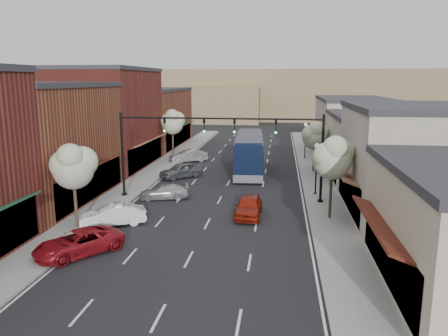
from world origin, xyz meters
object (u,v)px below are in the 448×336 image
(signal_mast_left, at_px, (150,142))
(tree_right_far, at_px, (315,135))
(lamp_post_far, at_px, (305,135))
(parked_car_a, at_px, (79,243))
(tree_left_near, at_px, (73,165))
(parked_car_b, at_px, (113,215))
(parked_car_e, at_px, (188,156))
(coach_bus, at_px, (249,153))
(lamp_post_near, at_px, (317,160))
(tree_left_far, at_px, (173,122))
(parked_car_c, at_px, (164,192))
(signal_mast_right, at_px, (291,145))
(tree_right_near, at_px, (333,157))
(parked_car_d, at_px, (181,170))
(red_hatchback, at_px, (249,206))

(signal_mast_left, bearing_deg, tree_right_far, 40.54)
(lamp_post_far, height_order, parked_car_a, lamp_post_far)
(tree_right_far, xyz_separation_m, lamp_post_far, (-0.55, 8.06, -0.99))
(tree_left_near, bearing_deg, parked_car_b, 25.67)
(parked_car_e, bearing_deg, coach_bus, 26.33)
(tree_right_far, distance_m, coach_bus, 7.09)
(signal_mast_left, bearing_deg, lamp_post_near, 10.56)
(tree_left_far, distance_m, coach_bus, 11.91)
(parked_car_c, bearing_deg, coach_bus, 138.94)
(signal_mast_right, relative_size, tree_right_near, 1.38)
(signal_mast_left, relative_size, parked_car_b, 1.90)
(signal_mast_right, distance_m, tree_left_near, 16.05)
(parked_car_b, bearing_deg, tree_right_near, 76.45)
(parked_car_d, bearing_deg, tree_right_near, 2.48)
(tree_right_far, relative_size, tree_left_near, 0.95)
(signal_mast_right, height_order, lamp_post_near, signal_mast_right)
(lamp_post_far, xyz_separation_m, parked_car_e, (-13.78, -3.90, -2.27))
(signal_mast_left, distance_m, coach_bus, 13.94)
(parked_car_a, xyz_separation_m, parked_car_e, (0.22, 28.23, 0.06))
(tree_right_near, height_order, parked_car_b, tree_right_near)
(lamp_post_near, relative_size, parked_car_d, 0.99)
(parked_car_a, bearing_deg, lamp_post_far, 104.94)
(signal_mast_right, relative_size, tree_left_near, 1.44)
(parked_car_b, bearing_deg, tree_right_far, 117.33)
(coach_bus, bearing_deg, tree_right_near, -69.93)
(lamp_post_near, relative_size, parked_car_c, 1.10)
(tree_right_far, bearing_deg, lamp_post_near, -93.31)
(tree_right_near, bearing_deg, signal_mast_left, 163.81)
(parked_car_e, bearing_deg, tree_right_far, 40.66)
(red_hatchback, bearing_deg, signal_mast_right, 54.43)
(tree_right_near, xyz_separation_m, parked_car_d, (-13.26, 11.73, -3.69))
(signal_mast_right, height_order, parked_car_b, signal_mast_right)
(signal_mast_right, bearing_deg, coach_bus, 109.29)
(tree_right_near, xyz_separation_m, lamp_post_near, (-0.55, 6.56, -1.45))
(tree_right_near, height_order, tree_left_far, tree_left_far)
(parked_car_e, bearing_deg, red_hatchback, -9.85)
(tree_left_near, height_order, tree_left_far, tree_left_far)
(parked_car_a, bearing_deg, tree_right_near, 67.50)
(signal_mast_left, distance_m, tree_right_far, 18.39)
(lamp_post_far, bearing_deg, parked_car_b, -117.35)
(coach_bus, bearing_deg, lamp_post_near, -59.02)
(coach_bus, bearing_deg, lamp_post_far, 49.70)
(signal_mast_left, relative_size, tree_left_far, 1.34)
(tree_right_near, xyz_separation_m, tree_left_far, (-16.60, 22.00, 0.15))
(tree_right_far, xyz_separation_m, lamp_post_near, (-0.55, -9.44, -0.99))
(lamp_post_near, distance_m, parked_car_b, 17.11)
(parked_car_d, relative_size, parked_car_e, 1.00)
(tree_left_far, relative_size, parked_car_e, 1.37)
(parked_car_c, distance_m, parked_car_e, 16.36)
(lamp_post_far, bearing_deg, parked_car_c, -121.43)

